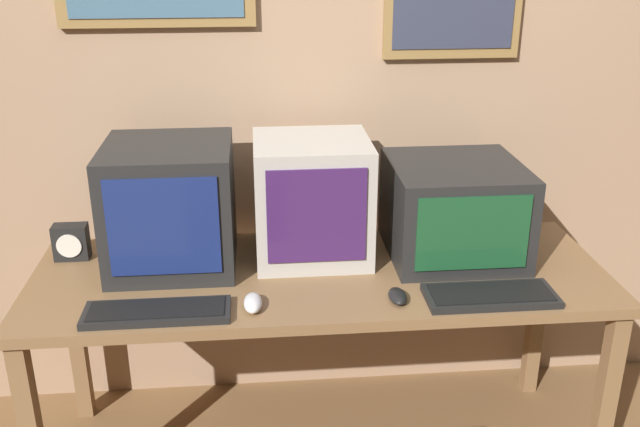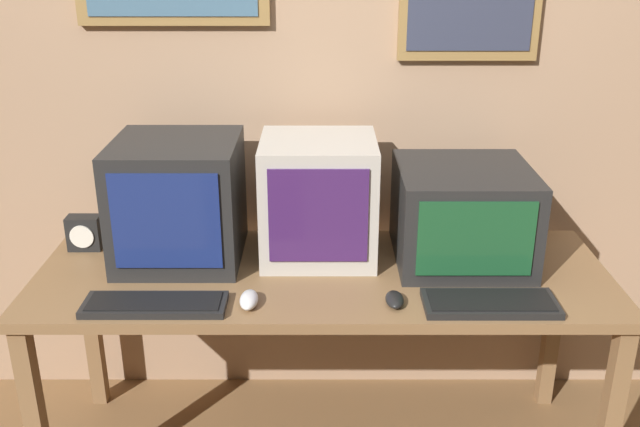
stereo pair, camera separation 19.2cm
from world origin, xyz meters
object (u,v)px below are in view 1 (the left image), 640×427
Objects in this scene: monitor_right at (454,210)px; keyboard_side at (490,295)px; desk_clock at (71,242)px; keyboard_main at (157,312)px; monitor_center at (312,198)px; monitor_left at (171,205)px; mouse_far_corner at (398,296)px; mouse_near_keyboard at (253,303)px.

keyboard_side is (0.03, -0.35, -0.15)m from monitor_right.
monitor_right reaches higher than desk_clock.
monitor_center is at bearing 38.49° from keyboard_main.
desk_clock reaches higher than keyboard_side.
keyboard_side is at bearing -19.94° from monitor_left.
monitor_left reaches higher than desk_clock.
monitor_center reaches higher than desk_clock.
mouse_far_corner reaches higher than keyboard_side.
monitor_right is at bearing 52.21° from mouse_far_corner.
keyboard_main is 3.49× the size of desk_clock.
keyboard_main is (-0.50, -0.40, -0.20)m from monitor_center.
mouse_near_keyboard is (0.29, 0.02, 0.01)m from keyboard_main.
mouse_far_corner is 0.83× the size of desk_clock.
desk_clock is at bearing 128.22° from keyboard_main.
keyboard_side is at bearing -0.70° from mouse_near_keyboard.
desk_clock is (-0.63, 0.42, 0.04)m from mouse_near_keyboard.
keyboard_side is at bearing -3.13° from mouse_far_corner.
mouse_near_keyboard is 0.93× the size of desk_clock.
keyboard_side is at bearing -17.31° from desk_clock.
desk_clock is at bearing 170.46° from monitor_left.
monitor_center is 0.91× the size of monitor_right.
monitor_left is at bearing 160.06° from keyboard_side.
keyboard_side is 3.27× the size of desk_clock.
monitor_center is 0.67m from keyboard_main.
keyboard_side is at bearing 0.47° from keyboard_main.
monitor_right is 0.45m from mouse_far_corner.
mouse_far_corner is (0.73, 0.02, 0.00)m from keyboard_main.
monitor_left is 3.70× the size of mouse_near_keyboard.
monitor_left is 1.05× the size of keyboard_side.
mouse_far_corner is at bearing -26.01° from monitor_left.
mouse_far_corner is (0.72, -0.35, -0.19)m from monitor_left.
keyboard_side is (1.03, 0.01, 0.00)m from keyboard_main.
mouse_far_corner is at bearing 1.89° from keyboard_main.
monitor_left is at bearing -177.33° from monitor_center.
monitor_left reaches higher than keyboard_main.
monitor_left is 1.09m from keyboard_side.
desk_clock is (-0.34, 0.43, 0.05)m from keyboard_main.
keyboard_main is at bearing -176.53° from mouse_near_keyboard.
monitor_left is 1.03× the size of monitor_center.
monitor_right reaches higher than keyboard_side.
keyboard_main is 4.18× the size of mouse_far_corner.
monitor_left is 0.94× the size of monitor_right.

